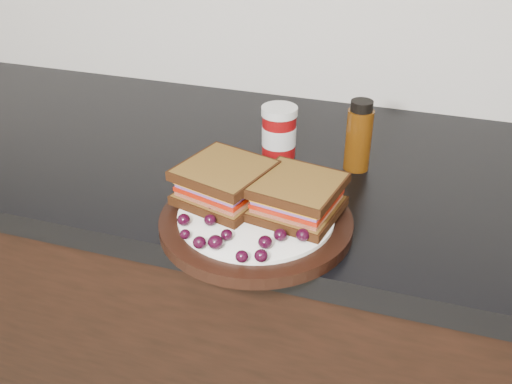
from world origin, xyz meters
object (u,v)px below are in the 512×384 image
oil_bottle (359,135)px  plate (256,222)px  condiment_jar (279,132)px  sandwich_left (225,183)px

oil_bottle → plate: bearing=-115.3°
condiment_jar → sandwich_left: bearing=-96.7°
plate → oil_bottle: bearing=64.7°
sandwich_left → oil_bottle: bearing=66.6°
plate → oil_bottle: size_ratio=2.27×
sandwich_left → condiment_jar: size_ratio=1.29×
plate → oil_bottle: 0.26m
condiment_jar → plate: bearing=-82.0°
plate → condiment_jar: bearing=98.0°
plate → sandwich_left: (-0.06, 0.02, 0.04)m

